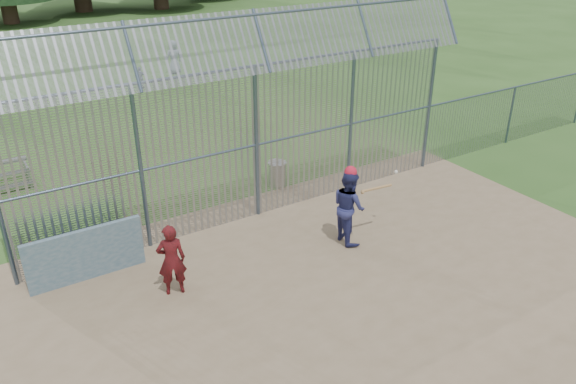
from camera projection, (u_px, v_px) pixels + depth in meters
ground at (336, 279)px, 12.38m from camera, size 120.00×120.00×0.00m
dirt_infield at (350, 290)px, 11.99m from camera, size 14.00×10.00×0.02m
dugout_wall at (86, 254)px, 12.12m from camera, size 2.50×0.12×1.20m
batter at (349, 206)px, 13.43m from camera, size 0.79×0.97×1.84m
onlooker at (171, 260)px, 11.56m from camera, size 0.67×0.53×1.62m
bg_kid_standing at (174, 57)px, 28.08m from camera, size 0.85×0.58×1.65m
bg_kid_seated at (141, 78)px, 25.76m from camera, size 0.62×0.51×0.99m
batting_gear at (355, 175)px, 13.10m from camera, size 1.55×0.38×0.72m
trash_can at (277, 174)px, 16.49m from camera, size 0.56×0.56×0.82m
backstop_fence at (317, 120)px, 14.80m from camera, size 20.09×0.81×5.30m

